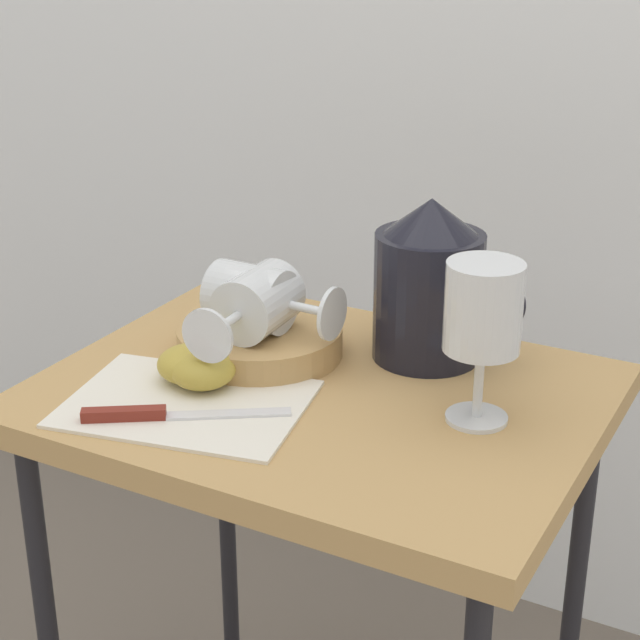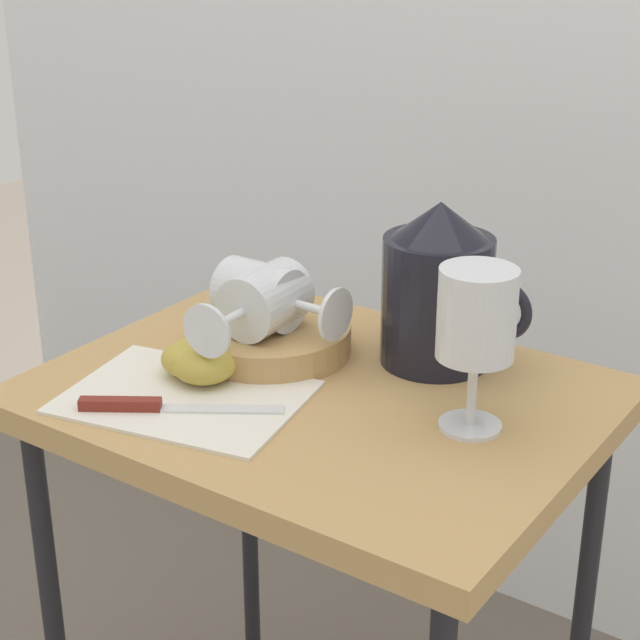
{
  "view_description": "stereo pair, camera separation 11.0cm",
  "coord_description": "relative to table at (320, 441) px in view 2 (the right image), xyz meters",
  "views": [
    {
      "loc": [
        0.48,
        -0.89,
        1.16
      ],
      "look_at": [
        0.0,
        0.0,
        0.74
      ],
      "focal_mm": 58.44,
      "sensor_mm": 36.0,
      "label": 1
    },
    {
      "loc": [
        0.58,
        -0.84,
        1.16
      ],
      "look_at": [
        0.0,
        0.0,
        0.74
      ],
      "focal_mm": 58.44,
      "sensor_mm": 36.0,
      "label": 2
    }
  ],
  "objects": [
    {
      "name": "wine_glass_tipped_far",
      "position": [
        -0.11,
        0.04,
        0.14
      ],
      "size": [
        0.15,
        0.08,
        0.07
      ],
      "color": "silver",
      "rests_on": "basket_tray"
    },
    {
      "name": "apple_half_left",
      "position": [
        -0.13,
        -0.06,
        0.09
      ],
      "size": [
        0.07,
        0.07,
        0.04
      ],
      "primitive_type": "ellipsoid",
      "color": "#B29938",
      "rests_on": "linen_napkin"
    },
    {
      "name": "wine_glass_tipped_near",
      "position": [
        -0.09,
        0.03,
        0.14
      ],
      "size": [
        0.08,
        0.16,
        0.08
      ],
      "color": "silver",
      "rests_on": "basket_tray"
    },
    {
      "name": "pitcher",
      "position": [
        0.07,
        0.13,
        0.14
      ],
      "size": [
        0.18,
        0.12,
        0.19
      ],
      "color": "black",
      "rests_on": "table"
    },
    {
      "name": "curtain_drape",
      "position": [
        0.0,
        0.62,
        0.41
      ],
      "size": [
        2.4,
        0.03,
        2.01
      ],
      "primitive_type": "cube",
      "color": "white",
      "rests_on": "ground_plane"
    },
    {
      "name": "knife",
      "position": [
        -0.11,
        -0.15,
        0.07
      ],
      "size": [
        0.19,
        0.13,
        0.01
      ],
      "color": "silver",
      "rests_on": "linen_napkin"
    },
    {
      "name": "basket_tray",
      "position": [
        -0.1,
        0.05,
        0.08
      ],
      "size": [
        0.19,
        0.19,
        0.03
      ],
      "primitive_type": "cylinder",
      "color": "tan",
      "rests_on": "table"
    },
    {
      "name": "wine_glass_upright",
      "position": [
        0.18,
        0.01,
        0.18
      ],
      "size": [
        0.08,
        0.08,
        0.17
      ],
      "color": "silver",
      "rests_on": "table"
    },
    {
      "name": "apple_half_right",
      "position": [
        -0.11,
        -0.06,
        0.09
      ],
      "size": [
        0.07,
        0.07,
        0.04
      ],
      "primitive_type": "ellipsoid",
      "color": "#B29938",
      "rests_on": "linen_napkin"
    },
    {
      "name": "linen_napkin",
      "position": [
        -0.1,
        -0.1,
        0.07
      ],
      "size": [
        0.28,
        0.23,
        0.0
      ],
      "primitive_type": "cube",
      "rotation": [
        0.0,
        0.0,
        0.19
      ],
      "color": "silver",
      "rests_on": "table"
    },
    {
      "name": "table",
      "position": [
        0.0,
        0.0,
        0.0
      ],
      "size": [
        0.59,
        0.46,
        0.66
      ],
      "color": "tan",
      "rests_on": "ground_plane"
    }
  ]
}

